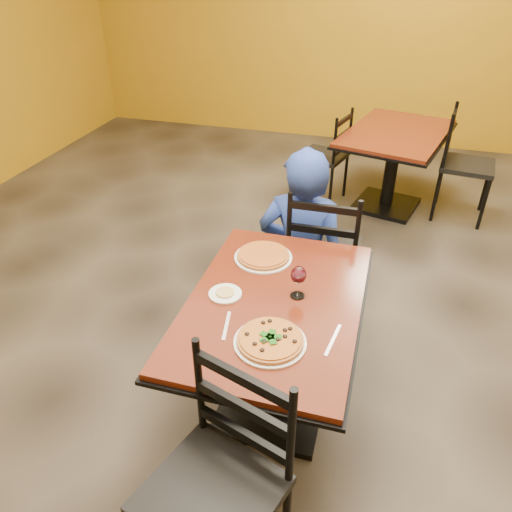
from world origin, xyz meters
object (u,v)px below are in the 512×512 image
(chair_second_right, at_px, (467,166))
(plate_far, at_px, (263,257))
(pizza_far, at_px, (263,255))
(chair_main_near, at_px, (211,496))
(diner, at_px, (302,233))
(table_main, at_px, (274,331))
(table_second, at_px, (394,152))
(chair_second_left, at_px, (323,156))
(wine_glass, at_px, (298,281))
(chair_main_far, at_px, (324,252))
(side_plate, at_px, (225,294))
(pizza_main, at_px, (270,340))
(plate_main, at_px, (270,342))

(chair_second_right, relative_size, plate_far, 3.18)
(chair_second_right, height_order, plate_far, chair_second_right)
(plate_far, bearing_deg, pizza_far, 0.00)
(chair_main_near, relative_size, diner, 0.85)
(chair_main_near, height_order, plate_far, chair_main_near)
(table_main, distance_m, table_second, 2.70)
(chair_main_near, bearing_deg, pizza_far, 114.59)
(table_main, bearing_deg, chair_main_near, -91.20)
(chair_second_left, bearing_deg, wine_glass, 21.18)
(diner, height_order, wine_glass, diner)
(chair_main_far, xyz_separation_m, side_plate, (-0.35, -0.93, 0.27))
(pizza_main, bearing_deg, plate_main, 0.00)
(plate_far, bearing_deg, wine_glass, -48.29)
(table_main, xyz_separation_m, chair_second_left, (-0.19, 2.66, -0.11))
(plate_far, bearing_deg, plate_main, -72.31)
(table_main, distance_m, wine_glass, 0.31)
(plate_far, xyz_separation_m, wine_glass, (0.24, -0.27, 0.08))
(diner, bearing_deg, chair_main_far, 165.91)
(chair_main_far, bearing_deg, plate_far, 65.37)
(chair_main_near, relative_size, plate_far, 3.20)
(pizza_far, xyz_separation_m, side_plate, (-0.09, -0.36, -0.02))
(pizza_main, bearing_deg, pizza_far, 107.69)
(chair_main_near, xyz_separation_m, pizza_main, (0.07, 0.56, 0.27))
(plate_far, bearing_deg, table_second, 75.36)
(pizza_main, height_order, plate_far, pizza_main)
(chair_second_left, bearing_deg, table_second, 104.98)
(chair_main_near, distance_m, diner, 1.80)
(chair_main_far, relative_size, chair_second_right, 0.99)
(side_plate, bearing_deg, pizza_main, -42.49)
(table_main, height_order, pizza_far, pizza_far)
(diner, xyz_separation_m, wine_glass, (0.14, -0.88, 0.26))
(side_plate, bearing_deg, chair_main_near, -75.04)
(chair_main_far, distance_m, plate_main, 1.23)
(pizza_main, bearing_deg, chair_second_right, 70.34)
(pizza_main, xyz_separation_m, wine_glass, (0.04, 0.35, 0.07))
(chair_main_far, relative_size, diner, 0.84)
(diner, relative_size, plate_main, 3.75)
(table_second, distance_m, plate_far, 2.41)
(chair_main_far, xyz_separation_m, diner, (-0.15, 0.04, 0.09))
(table_second, bearing_deg, pizza_main, -97.87)
(pizza_far, bearing_deg, side_plate, -104.41)
(chair_second_right, bearing_deg, chair_main_far, 157.65)
(chair_main_near, xyz_separation_m, wine_glass, (0.11, 0.92, 0.34))
(wine_glass, bearing_deg, table_second, 82.03)
(pizza_far, bearing_deg, chair_second_left, 90.97)
(wine_glass, bearing_deg, pizza_far, 131.71)
(chair_second_left, height_order, side_plate, chair_second_left)
(plate_main, xyz_separation_m, wine_glass, (0.04, 0.35, 0.08))
(table_second, relative_size, plate_far, 4.47)
(table_main, bearing_deg, chair_main_far, 83.30)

